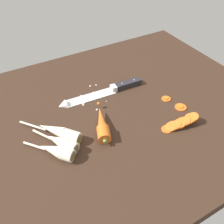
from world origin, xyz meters
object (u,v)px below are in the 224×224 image
at_px(chefs_knife, 100,93).
at_px(carrot_slice_stack, 180,123).
at_px(parsnip_front, 61,143).
at_px(carrot_slice_stray_near, 181,107).
at_px(carrot_slice_stray_mid, 166,98).
at_px(whole_carrot, 102,124).
at_px(parsnip_mid_right, 59,132).
at_px(parsnip_mid_left, 56,151).

relative_size(chefs_knife, carrot_slice_stack, 2.60).
xyz_separation_m(chefs_knife, parsnip_front, (-0.23, -0.18, 0.01)).
bearing_deg(carrot_slice_stray_near, parsnip_front, 175.01).
bearing_deg(carrot_slice_stray_mid, carrot_slice_stray_near, -76.40).
bearing_deg(carrot_slice_stray_near, carrot_slice_stack, -132.84).
distance_m(parsnip_front, carrot_slice_stray_near, 0.45).
bearing_deg(carrot_slice_stray_mid, whole_carrot, -176.33).
bearing_deg(carrot_slice_stack, parsnip_mid_right, 157.43).
xyz_separation_m(parsnip_front, parsnip_mid_left, (-0.03, -0.02, -0.00)).
bearing_deg(parsnip_mid_right, parsnip_mid_left, -116.62).
distance_m(chefs_knife, carrot_slice_stack, 0.32).
bearing_deg(whole_carrot, carrot_slice_stray_near, -8.82).
xyz_separation_m(whole_carrot, carrot_slice_stray_mid, (0.28, 0.02, -0.02)).
height_order(chefs_knife, carrot_slice_stack, carrot_slice_stack).
xyz_separation_m(chefs_knife, carrot_slice_stray_mid, (0.21, -0.15, -0.00)).
xyz_separation_m(whole_carrot, carrot_slice_stray_near, (0.30, -0.05, -0.02)).
relative_size(parsnip_mid_left, carrot_slice_stack, 1.10).
xyz_separation_m(parsnip_front, carrot_slice_stack, (0.38, -0.11, -0.01)).
height_order(chefs_knife, parsnip_mid_left, parsnip_mid_left).
xyz_separation_m(chefs_knife, parsnip_mid_right, (-0.22, -0.13, 0.01)).
bearing_deg(whole_carrot, carrot_slice_stack, -26.73).
bearing_deg(carrot_slice_stack, carrot_slice_stray_mid, 69.67).
bearing_deg(parsnip_mid_left, carrot_slice_stray_mid, 6.23).
relative_size(parsnip_mid_left, carrot_slice_stray_near, 3.48).
bearing_deg(parsnip_mid_left, parsnip_front, 43.34).
bearing_deg(parsnip_front, chefs_knife, 37.87).
height_order(whole_carrot, carrot_slice_stray_mid, whole_carrot).
distance_m(whole_carrot, parsnip_mid_right, 0.14).
bearing_deg(carrot_slice_stray_mid, parsnip_mid_right, 177.55).
xyz_separation_m(parsnip_front, carrot_slice_stray_mid, (0.43, 0.03, -0.02)).
distance_m(parsnip_mid_right, carrot_slice_stray_mid, 0.42).
bearing_deg(parsnip_front, carrot_slice_stray_near, -4.99).
bearing_deg(parsnip_mid_right, carrot_slice_stack, -22.57).
bearing_deg(whole_carrot, parsnip_front, -176.99).
distance_m(chefs_knife, parsnip_mid_right, 0.25).
height_order(whole_carrot, carrot_slice_stray_near, whole_carrot).
distance_m(whole_carrot, carrot_slice_stray_mid, 0.29).
distance_m(chefs_knife, parsnip_mid_left, 0.32).
distance_m(parsnip_front, parsnip_mid_left, 0.03).
height_order(parsnip_mid_left, carrot_slice_stray_mid, parsnip_mid_left).
bearing_deg(parsnip_front, parsnip_mid_left, -136.66).
bearing_deg(parsnip_mid_left, carrot_slice_stack, -12.06).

